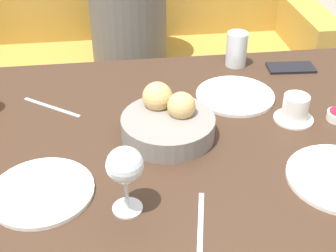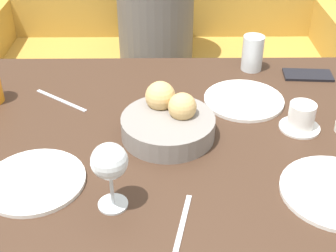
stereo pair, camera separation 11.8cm
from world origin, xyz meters
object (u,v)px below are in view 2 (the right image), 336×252
couch (163,68)px  seated_person (156,51)px  plate_near_right (336,192)px  coffee_cup (301,118)px  water_tumbler (253,53)px  bread_basket (168,121)px  knife_silver (61,100)px  plate_far_center (244,100)px  plate_near_left (35,181)px  fork_silver (181,229)px  wine_glass (109,163)px  cell_phone (308,75)px

couch → seated_person: seated_person is taller
plate_near_right → coffee_cup: coffee_cup is taller
water_tumbler → plate_near_right: bearing=-81.2°
bread_basket → knife_silver: (-0.31, 0.17, -0.04)m
couch → coffee_cup: (0.36, -1.12, 0.42)m
plate_far_center → plate_near_left: bearing=-146.1°
fork_silver → knife_silver: (-0.33, 0.50, 0.00)m
wine_glass → fork_silver: (0.14, -0.07, -0.11)m
seated_person → cell_phone: seated_person is taller
fork_silver → plate_near_right: bearing=16.7°
bread_basket → coffee_cup: (0.34, 0.02, -0.01)m
plate_far_center → water_tumbler: 0.22m
knife_silver → cell_phone: (0.75, 0.14, 0.00)m
fork_silver → knife_silver: size_ratio=1.18×
knife_silver → plate_near_left: bearing=-89.0°
plate_near_left → water_tumbler: water_tumbler is taller
water_tumbler → cell_phone: size_ratio=0.72×
couch → cell_phone: couch is taller
seated_person → cell_phone: size_ratio=7.48×
plate_near_left → knife_silver: plate_near_left is taller
water_tumbler → coffee_cup: bearing=-77.9°
plate_near_right → knife_silver: (-0.67, 0.40, -0.00)m
plate_near_left → wine_glass: wine_glass is taller
plate_near_right → seated_person: bearing=108.5°
couch → wine_glass: size_ratio=11.33×
seated_person → wine_glass: bearing=-93.4°
wine_glass → coffee_cup: 0.55m
coffee_cup → plate_far_center: bearing=132.5°
seated_person → coffee_cup: seated_person is taller
seated_person → plate_near_left: bearing=-102.2°
seated_person → coffee_cup: (0.39, -0.97, 0.25)m
knife_silver → cell_phone: cell_phone is taller
plate_near_right → plate_far_center: 0.42m
knife_silver → couch: bearing=73.2°
coffee_cup → knife_silver: bearing=167.3°
wine_glass → coffee_cup: size_ratio=1.47×
fork_silver → cell_phone: bearing=57.0°
plate_far_center → wine_glass: 0.55m
couch → coffee_cup: couch is taller
couch → coffee_cup: bearing=-72.2°
fork_silver → knife_silver: bearing=123.3°
fork_silver → cell_phone: cell_phone is taller
water_tumbler → plate_near_left: bearing=-136.0°
couch → fork_silver: (0.04, -1.47, 0.39)m
couch → wine_glass: 1.49m
bread_basket → fork_silver: (0.02, -0.33, -0.04)m
water_tumbler → knife_silver: water_tumbler is taller
cell_phone → coffee_cup: bearing=-108.5°
plate_far_center → knife_silver: plate_far_center is taller
wine_glass → bread_basket: bearing=65.6°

